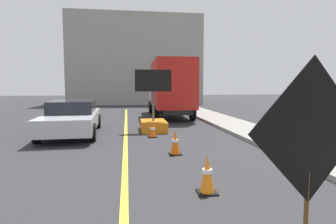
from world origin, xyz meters
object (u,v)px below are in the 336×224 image
object	(u,v)px
arrow_board_trailer	(153,120)
box_truck	(170,88)
highway_guide_sign	(175,71)
traffic_cone_near_sign	(207,174)
roadwork_sign	(310,134)
traffic_cone_far_lane	(153,130)
pickup_car	(72,117)
traffic_cone_mid_lane	(175,143)

from	to	relation	value
arrow_board_trailer	box_truck	bearing A→B (deg)	73.73
highway_guide_sign	box_truck	bearing A→B (deg)	-101.76
arrow_board_trailer	highway_guide_sign	size ratio (longest dim) A/B	0.54
arrow_board_trailer	traffic_cone_near_sign	bearing A→B (deg)	-87.60
roadwork_sign	traffic_cone_far_lane	xyz separation A→B (m)	(-1.02, 8.02, -1.19)
box_truck	traffic_cone_near_sign	distance (m)	13.00
box_truck	pickup_car	world-z (taller)	box_truck
arrow_board_trailer	traffic_cone_mid_lane	xyz separation A→B (m)	(0.23, -4.40, -0.13)
roadwork_sign	arrow_board_trailer	size ratio (longest dim) A/B	0.86
pickup_car	highway_guide_sign	world-z (taller)	highway_guide_sign
roadwork_sign	pickup_car	bearing A→B (deg)	114.75
roadwork_sign	arrow_board_trailer	bearing A→B (deg)	95.03
highway_guide_sign	arrow_board_trailer	bearing A→B (deg)	-103.46
pickup_car	traffic_cone_far_lane	size ratio (longest dim) A/B	8.89
arrow_board_trailer	box_truck	distance (m)	5.82
arrow_board_trailer	box_truck	xyz separation A→B (m)	(1.58, 5.43, 1.40)
box_truck	highway_guide_sign	bearing A→B (deg)	78.24
traffic_cone_far_lane	traffic_cone_mid_lane	bearing A→B (deg)	-81.92
arrow_board_trailer	box_truck	size ratio (longest dim) A/B	0.37
arrow_board_trailer	traffic_cone_far_lane	world-z (taller)	arrow_board_trailer
roadwork_sign	traffic_cone_mid_lane	world-z (taller)	roadwork_sign
box_truck	traffic_cone_near_sign	world-z (taller)	box_truck
highway_guide_sign	traffic_cone_near_sign	bearing A→B (deg)	-98.22
traffic_cone_near_sign	traffic_cone_mid_lane	bearing A→B (deg)	91.63
arrow_board_trailer	pickup_car	distance (m)	3.42
roadwork_sign	pickup_car	xyz separation A→B (m)	(-4.24, 9.20, -0.77)
highway_guide_sign	traffic_cone_near_sign	xyz separation A→B (m)	(-3.17, -21.98, -3.06)
box_truck	pickup_car	size ratio (longest dim) A/B	1.40
roadwork_sign	traffic_cone_near_sign	bearing A→B (deg)	103.92
pickup_car	traffic_cone_far_lane	xyz separation A→B (m)	(3.22, -1.18, -0.41)
traffic_cone_near_sign	roadwork_sign	bearing A→B (deg)	-76.08
traffic_cone_mid_lane	traffic_cone_near_sign	bearing A→B (deg)	-88.37
highway_guide_sign	traffic_cone_near_sign	distance (m)	22.41
box_truck	traffic_cone_mid_lane	world-z (taller)	box_truck
traffic_cone_mid_lane	box_truck	bearing A→B (deg)	82.13
arrow_board_trailer	traffic_cone_far_lane	size ratio (longest dim) A/B	4.63
box_truck	pickup_car	xyz separation A→B (m)	(-4.98, -5.79, -1.18)
box_truck	traffic_cone_near_sign	bearing A→B (deg)	-95.66
traffic_cone_near_sign	arrow_board_trailer	bearing A→B (deg)	92.40
highway_guide_sign	traffic_cone_near_sign	size ratio (longest dim) A/B	6.73
traffic_cone_far_lane	traffic_cone_near_sign	bearing A→B (deg)	-85.22
box_truck	traffic_cone_near_sign	size ratio (longest dim) A/B	9.73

